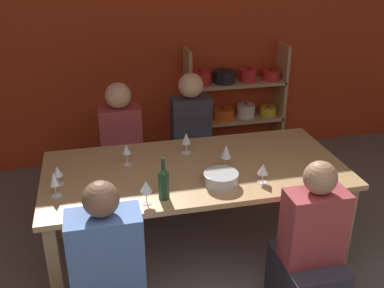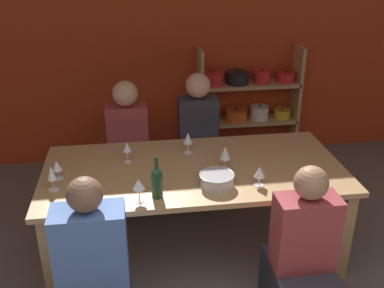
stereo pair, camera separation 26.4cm
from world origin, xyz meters
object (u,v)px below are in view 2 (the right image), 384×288
Objects in this scene: wine_glass_white_b at (57,166)px; wine_glass_white_c at (127,148)px; wine_glass_empty_a at (139,185)px; person_near_b at (300,269)px; wine_bottle_green at (157,181)px; wine_glass_red_a at (51,174)px; dining_table at (194,177)px; wine_glass_white_a at (225,153)px; shelf_unit at (246,113)px; wine_glass_empty_b at (260,172)px; person_far_a at (129,159)px; person_far_b at (198,153)px; mixing_bowl at (217,179)px; wine_glass_empty_c at (188,139)px.

wine_glass_white_b is 0.83× the size of wine_glass_white_c.
person_near_b reaches higher than wine_glass_empty_a.
wine_glass_red_a is (-0.70, 0.19, 0.00)m from wine_bottle_green.
wine_glass_white_a reaches higher than dining_table.
shelf_unit reaches higher than wine_glass_white_b.
wine_glass_empty_b is at bearing -38.54° from dining_table.
person_far_a is at bearing 63.41° from wine_glass_red_a.
dining_table is 1.01m from wine_glass_white_b.
wine_glass_white_a is 1.25× the size of wine_glass_empty_b.
wine_glass_empty_b is at bearing -5.59° from wine_glass_red_a.
wine_glass_white_c is (-0.49, 0.17, 0.20)m from dining_table.
dining_table is 0.88m from person_far_b.
wine_glass_empty_a is at bearing 157.86° from person_near_b.
person_far_b is at bearing 41.50° from wine_glass_red_a.
person_far_a is 1.06× the size of person_near_b.
wine_glass_white_a is 1.30× the size of wine_glass_white_b.
mixing_bowl is 1.81× the size of wine_glass_white_b.
person_far_b is at bearing 87.91° from mixing_bowl.
dining_table is 0.53m from wine_bottle_green.
wine_glass_white_b is (-1.22, 0.02, -0.03)m from wine_glass_white_a.
wine_glass_white_a is at bearing 66.36° from mixing_bowl.
shelf_unit is 2.52m from wine_glass_white_b.
wine_glass_empty_a reaches higher than wine_glass_empty_b.
wine_glass_empty_c is 0.14× the size of person_far_b.
person_far_b is at bearing 65.20° from wine_glass_empty_a.
mixing_bowl is at bearing 12.61° from wine_bottle_green.
wine_glass_white_a reaches higher than wine_glass_empty_b.
shelf_unit reaches higher than person_far_b.
person_far_b is at bearing 102.18° from wine_glass_empty_b.
wine_bottle_green reaches higher than wine_glass_white_a.
wine_bottle_green is at bearing 98.64° from person_far_a.
wine_glass_empty_a is 0.13× the size of person_far_b.
person_far_b is at bearing 94.29° from wine_glass_white_a.
wine_bottle_green is (-0.30, -0.38, 0.20)m from dining_table.
shelf_unit is 1.68m from wine_glass_empty_c.
wine_glass_empty_c is (0.41, 0.69, 0.00)m from wine_glass_empty_a.
person_far_b is (0.65, 0.00, 0.02)m from person_far_a.
wine_glass_empty_c is at bearing 73.62° from person_far_b.
wine_glass_empty_c is (-0.42, 0.59, 0.02)m from wine_glass_empty_b.
wine_bottle_green is 2.09× the size of wine_glass_empty_b.
wine_glass_white_b is (-0.69, 0.36, -0.02)m from wine_bottle_green.
mixing_bowl is at bearing -5.14° from wine_glass_red_a.
wine_glass_white_b is 0.76× the size of wine_glass_red_a.
dining_table is 7.51× the size of wine_bottle_green.
shelf_unit reaches higher than wine_glass_empty_c.
wine_bottle_green reaches higher than wine_glass_empty_b.
wine_glass_red_a is 1.04× the size of wine_glass_empty_c.
wine_glass_empty_a is at bearing 92.95° from person_far_a.
wine_glass_white_a is (-0.62, -1.71, 0.35)m from shelf_unit.
shelf_unit reaches higher than wine_glass_empty_a.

